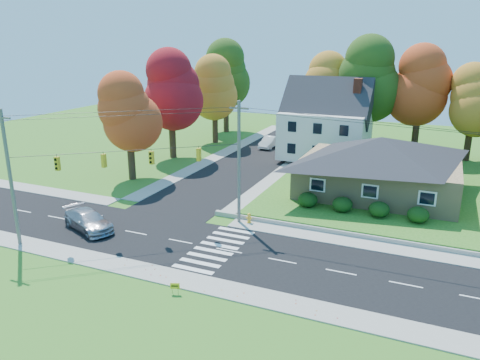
# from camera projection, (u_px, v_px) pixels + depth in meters

# --- Properties ---
(ground) EXTENTS (120.00, 120.00, 0.00)m
(ground) POSITION_uv_depth(u_px,v_px,m) (229.00, 251.00, 33.35)
(ground) COLOR #3D7923
(road_main) EXTENTS (90.00, 8.00, 0.02)m
(road_main) POSITION_uv_depth(u_px,v_px,m) (229.00, 251.00, 33.34)
(road_main) COLOR black
(road_main) RESTS_ON ground
(road_cross) EXTENTS (8.00, 44.00, 0.02)m
(road_cross) POSITION_uv_depth(u_px,v_px,m) (258.00, 158.00, 59.20)
(road_cross) COLOR black
(road_cross) RESTS_ON ground
(sidewalk_north) EXTENTS (90.00, 2.00, 0.08)m
(sidewalk_north) POSITION_uv_depth(u_px,v_px,m) (255.00, 226.00, 37.72)
(sidewalk_north) COLOR #9C9A90
(sidewalk_north) RESTS_ON ground
(sidewalk_south) EXTENTS (90.00, 2.00, 0.08)m
(sidewalk_south) POSITION_uv_depth(u_px,v_px,m) (195.00, 283.00, 28.95)
(sidewalk_south) COLOR #9C9A90
(sidewalk_south) RESTS_ON ground
(lawn) EXTENTS (30.00, 30.00, 0.50)m
(lawn) POSITION_uv_depth(u_px,v_px,m) (435.00, 187.00, 46.72)
(lawn) COLOR #3D7923
(lawn) RESTS_ON ground
(ranch_house) EXTENTS (14.60, 10.60, 5.40)m
(ranch_house) POSITION_uv_depth(u_px,v_px,m) (379.00, 165.00, 43.37)
(ranch_house) COLOR tan
(ranch_house) RESTS_ON lawn
(colonial_house) EXTENTS (10.40, 8.40, 9.60)m
(colonial_house) POSITION_uv_depth(u_px,v_px,m) (326.00, 124.00, 56.55)
(colonial_house) COLOR silver
(colonial_house) RESTS_ON lawn
(hedge_row) EXTENTS (10.70, 1.70, 1.27)m
(hedge_row) POSITION_uv_depth(u_px,v_px,m) (361.00, 207.00, 38.74)
(hedge_row) COLOR #163A10
(hedge_row) RESTS_ON lawn
(traffic_infrastructure) EXTENTS (38.10, 10.66, 10.00)m
(traffic_infrastructure) POSITION_uv_depth(u_px,v_px,m) (235.00, 177.00, 33.09)
(traffic_infrastructure) COLOR #666059
(traffic_infrastructure) RESTS_ON ground
(tree_lot_0) EXTENTS (6.72, 6.72, 12.51)m
(tree_lot_0) POSITION_uv_depth(u_px,v_px,m) (323.00, 87.00, 61.50)
(tree_lot_0) COLOR #3F2A19
(tree_lot_0) RESTS_ON lawn
(tree_lot_1) EXTENTS (7.84, 7.84, 14.60)m
(tree_lot_1) POSITION_uv_depth(u_px,v_px,m) (369.00, 79.00, 57.95)
(tree_lot_1) COLOR #3F2A19
(tree_lot_1) RESTS_ON lawn
(tree_lot_2) EXTENTS (7.28, 7.28, 13.56)m
(tree_lot_2) POSITION_uv_depth(u_px,v_px,m) (421.00, 86.00, 56.73)
(tree_lot_2) COLOR #3F2A19
(tree_lot_2) RESTS_ON lawn
(tree_lot_3) EXTENTS (6.16, 6.16, 11.47)m
(tree_lot_3) POSITION_uv_depth(u_px,v_px,m) (474.00, 100.00, 53.94)
(tree_lot_3) COLOR #3F2A19
(tree_lot_3) RESTS_ON lawn
(tree_west_0) EXTENTS (6.16, 6.16, 11.47)m
(tree_west_0) POSITION_uv_depth(u_px,v_px,m) (128.00, 113.00, 48.28)
(tree_west_0) COLOR #3F2A19
(tree_west_0) RESTS_ON ground
(tree_west_1) EXTENTS (7.28, 7.28, 13.56)m
(tree_west_1) POSITION_uv_depth(u_px,v_px,m) (171.00, 90.00, 57.05)
(tree_west_1) COLOR #3F2A19
(tree_west_1) RESTS_ON ground
(tree_west_2) EXTENTS (6.72, 6.72, 12.51)m
(tree_west_2) POSITION_uv_depth(u_px,v_px,m) (215.00, 88.00, 65.63)
(tree_west_2) COLOR #3F2A19
(tree_west_2) RESTS_ON ground
(tree_west_3) EXTENTS (7.84, 7.84, 14.60)m
(tree_west_3) POSITION_uv_depth(u_px,v_px,m) (226.00, 74.00, 73.03)
(tree_west_3) COLOR #3F2A19
(tree_west_3) RESTS_ON ground
(silver_sedan) EXTENTS (5.70, 3.99, 1.53)m
(silver_sedan) POSITION_uv_depth(u_px,v_px,m) (88.00, 220.00, 36.80)
(silver_sedan) COLOR #A3A2AC
(silver_sedan) RESTS_ON road_main
(white_car) EXTENTS (1.70, 4.57, 1.49)m
(white_car) POSITION_uv_depth(u_px,v_px,m) (269.00, 142.00, 64.53)
(white_car) COLOR silver
(white_car) RESTS_ON road_cross
(fire_hydrant) EXTENTS (0.52, 0.40, 0.90)m
(fire_hydrant) POSITION_uv_depth(u_px,v_px,m) (249.00, 218.00, 38.16)
(fire_hydrant) COLOR gold
(fire_hydrant) RESTS_ON ground
(yard_sign) EXTENTS (0.53, 0.24, 0.70)m
(yard_sign) POSITION_uv_depth(u_px,v_px,m) (175.00, 286.00, 27.62)
(yard_sign) COLOR black
(yard_sign) RESTS_ON ground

